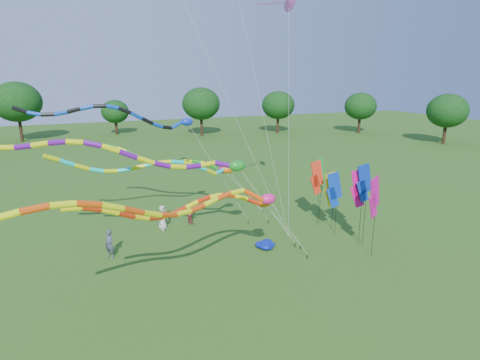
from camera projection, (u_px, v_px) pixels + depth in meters
name	position (u px, v px, depth m)	size (l,w,h in m)	color
ground	(284.00, 274.00, 21.80)	(160.00, 160.00, 0.00)	#265817
tree_ring	(302.00, 169.00, 22.64)	(118.63, 115.53, 9.66)	#382314
tube_kite_red	(203.00, 205.00, 19.62)	(12.80, 4.35, 6.35)	black
tube_kite_orange	(193.00, 204.00, 17.35)	(14.38, 5.07, 7.11)	black
tube_kite_purple	(156.00, 158.00, 21.98)	(15.65, 3.24, 7.94)	black
tube_kite_blue	(131.00, 118.00, 23.36)	(13.74, 1.62, 9.53)	black
tube_kite_cyan	(170.00, 167.00, 24.23)	(13.83, 1.82, 7.00)	black
tube_kite_green	(180.00, 162.00, 30.49)	(11.30, 5.05, 6.00)	black
delta_kite_high_c	(289.00, 0.00, 25.58)	(2.96, 3.81, 15.99)	black
banner_pole_blue_b	(364.00, 183.00, 24.77)	(1.16, 0.12, 5.29)	black
banner_pole_red	(317.00, 178.00, 27.84)	(1.16, 0.18, 4.85)	black
banner_pole_blue_a	(334.00, 190.00, 26.51)	(1.16, 0.27, 4.39)	black
banner_pole_orange	(331.00, 189.00, 27.49)	(1.16, 0.14, 4.17)	black
banner_pole_magenta_b	(359.00, 189.00, 24.97)	(1.11, 0.50, 4.92)	black
banner_pole_green	(319.00, 176.00, 28.30)	(1.11, 0.48, 4.88)	black
banner_pole_magenta_a	(374.00, 198.00, 22.84)	(1.11, 0.50, 5.02)	black
blue_nylon_heap	(266.00, 245.00, 25.10)	(1.44, 1.12, 0.46)	#0B1C9A
person_a	(163.00, 218.00, 27.94)	(0.86, 0.56, 1.76)	beige
person_b	(109.00, 244.00, 23.61)	(0.63, 0.41, 1.73)	#42475D
person_c	(191.00, 213.00, 29.20)	(0.77, 0.60, 1.59)	brown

